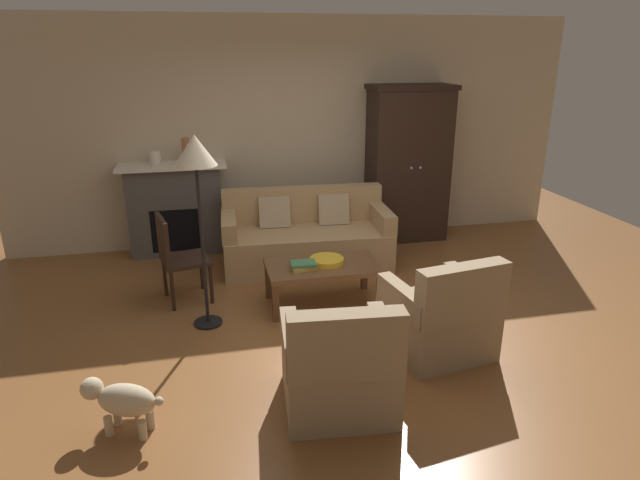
{
  "coord_description": "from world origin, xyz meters",
  "views": [
    {
      "loc": [
        -1.24,
        -4.34,
        2.45
      ],
      "look_at": [
        -0.07,
        0.84,
        0.55
      ],
      "focal_mm": 30.75,
      "sensor_mm": 36.0,
      "label": 1
    }
  ],
  "objects_px": {
    "couch": "(306,238)",
    "mantel_vase_terracotta": "(186,151)",
    "fireplace": "(176,208)",
    "armchair_near_left": "(339,369)",
    "mantel_vase_cream": "(155,158)",
    "dog": "(122,400)",
    "armchair_near_right": "(440,318)",
    "book_stack": "(303,266)",
    "side_chair_wooden": "(176,254)",
    "fruit_bowl": "(327,261)",
    "coffee_table": "(323,270)",
    "floor_lamp": "(196,162)",
    "armoire": "(408,164)"
  },
  "relations": [
    {
      "from": "mantel_vase_cream",
      "to": "fruit_bowl",
      "type": "bearing_deg",
      "value": -46.82
    },
    {
      "from": "side_chair_wooden",
      "to": "armchair_near_left",
      "type": "bearing_deg",
      "value": -60.65
    },
    {
      "from": "couch",
      "to": "dog",
      "type": "height_order",
      "value": "couch"
    },
    {
      "from": "mantel_vase_terracotta",
      "to": "coffee_table",
      "type": "bearing_deg",
      "value": -55.14
    },
    {
      "from": "couch",
      "to": "mantel_vase_cream",
      "type": "bearing_deg",
      "value": 156.88
    },
    {
      "from": "book_stack",
      "to": "mantel_vase_cream",
      "type": "bearing_deg",
      "value": 127.05
    },
    {
      "from": "couch",
      "to": "dog",
      "type": "xyz_separation_m",
      "value": [
        -1.77,
        -2.67,
        -0.07
      ]
    },
    {
      "from": "fruit_bowl",
      "to": "dog",
      "type": "distance_m",
      "value": 2.4
    },
    {
      "from": "fireplace",
      "to": "book_stack",
      "type": "relative_size",
      "value": 4.93
    },
    {
      "from": "book_stack",
      "to": "couch",
      "type": "bearing_deg",
      "value": 77.4
    },
    {
      "from": "armchair_near_right",
      "to": "floor_lamp",
      "type": "xyz_separation_m",
      "value": [
        -1.88,
        0.92,
        1.2
      ]
    },
    {
      "from": "armoire",
      "to": "coffee_table",
      "type": "distance_m",
      "value": 2.39
    },
    {
      "from": "fruit_bowl",
      "to": "book_stack",
      "type": "bearing_deg",
      "value": -160.17
    },
    {
      "from": "armoire",
      "to": "armchair_near_right",
      "type": "relative_size",
      "value": 2.26
    },
    {
      "from": "couch",
      "to": "dog",
      "type": "distance_m",
      "value": 3.2
    },
    {
      "from": "armoire",
      "to": "fruit_bowl",
      "type": "bearing_deg",
      "value": -130.97
    },
    {
      "from": "armoire",
      "to": "floor_lamp",
      "type": "xyz_separation_m",
      "value": [
        -2.66,
        -1.91,
        0.52
      ]
    },
    {
      "from": "book_stack",
      "to": "armoire",
      "type": "bearing_deg",
      "value": 46.0
    },
    {
      "from": "couch",
      "to": "floor_lamp",
      "type": "distance_m",
      "value": 2.11
    },
    {
      "from": "couch",
      "to": "armchair_near_left",
      "type": "xyz_separation_m",
      "value": [
        -0.31,
        -2.73,
        -0.0
      ]
    },
    {
      "from": "fireplace",
      "to": "fruit_bowl",
      "type": "distance_m",
      "value": 2.31
    },
    {
      "from": "mantel_vase_cream",
      "to": "dog",
      "type": "bearing_deg",
      "value": -91.99
    },
    {
      "from": "couch",
      "to": "book_stack",
      "type": "xyz_separation_m",
      "value": [
        -0.26,
        -1.15,
        0.14
      ]
    },
    {
      "from": "fireplace",
      "to": "floor_lamp",
      "type": "height_order",
      "value": "floor_lamp"
    },
    {
      "from": "fireplace",
      "to": "armoire",
      "type": "xyz_separation_m",
      "value": [
        2.95,
        -0.08,
        0.43
      ]
    },
    {
      "from": "mantel_vase_terracotta",
      "to": "couch",
      "type": "bearing_deg",
      "value": -28.62
    },
    {
      "from": "mantel_vase_terracotta",
      "to": "armchair_near_left",
      "type": "distance_m",
      "value": 3.7
    },
    {
      "from": "fruit_bowl",
      "to": "armchair_near_right",
      "type": "xyz_separation_m",
      "value": [
        0.7,
        -1.13,
        -0.13
      ]
    },
    {
      "from": "fireplace",
      "to": "armoire",
      "type": "bearing_deg",
      "value": -1.51
    },
    {
      "from": "fruit_bowl",
      "to": "book_stack",
      "type": "height_order",
      "value": "book_stack"
    },
    {
      "from": "fireplace",
      "to": "side_chair_wooden",
      "type": "height_order",
      "value": "fireplace"
    },
    {
      "from": "mantel_vase_cream",
      "to": "armchair_near_right",
      "type": "relative_size",
      "value": 0.19
    },
    {
      "from": "dog",
      "to": "mantel_vase_terracotta",
      "type": "bearing_deg",
      "value": 81.95
    },
    {
      "from": "armchair_near_left",
      "to": "side_chair_wooden",
      "type": "xyz_separation_m",
      "value": [
        -1.14,
        2.02,
        0.2
      ]
    },
    {
      "from": "dog",
      "to": "floor_lamp",
      "type": "bearing_deg",
      "value": 67.33
    },
    {
      "from": "dog",
      "to": "fruit_bowl",
      "type": "bearing_deg",
      "value": 42.35
    },
    {
      "from": "mantel_vase_terracotta",
      "to": "fireplace",
      "type": "bearing_deg",
      "value": 174.31
    },
    {
      "from": "armoire",
      "to": "dog",
      "type": "xyz_separation_m",
      "value": [
        -3.25,
        -3.31,
        -0.75
      ]
    },
    {
      "from": "armchair_near_right",
      "to": "couch",
      "type": "bearing_deg",
      "value": 107.71
    },
    {
      "from": "coffee_table",
      "to": "armchair_near_right",
      "type": "distance_m",
      "value": 1.33
    },
    {
      "from": "armchair_near_left",
      "to": "armchair_near_right",
      "type": "relative_size",
      "value": 1.0
    },
    {
      "from": "couch",
      "to": "mantel_vase_terracotta",
      "type": "distance_m",
      "value": 1.76
    },
    {
      "from": "couch",
      "to": "fruit_bowl",
      "type": "height_order",
      "value": "couch"
    },
    {
      "from": "fruit_bowl",
      "to": "mantel_vase_terracotta",
      "type": "distance_m",
      "value": 2.33
    },
    {
      "from": "fireplace",
      "to": "armchair_near_left",
      "type": "distance_m",
      "value": 3.65
    },
    {
      "from": "fruit_bowl",
      "to": "dog",
      "type": "xyz_separation_m",
      "value": [
        -1.77,
        -1.61,
        -0.2
      ]
    },
    {
      "from": "armchair_near_right",
      "to": "side_chair_wooden",
      "type": "xyz_separation_m",
      "value": [
        -2.14,
        1.48,
        0.2
      ]
    },
    {
      "from": "book_stack",
      "to": "armchair_near_right",
      "type": "relative_size",
      "value": 0.29
    },
    {
      "from": "book_stack",
      "to": "dog",
      "type": "bearing_deg",
      "value": -134.89
    },
    {
      "from": "fruit_bowl",
      "to": "mantel_vase_terracotta",
      "type": "bearing_deg",
      "value": 126.28
    }
  ]
}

